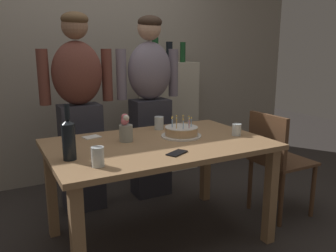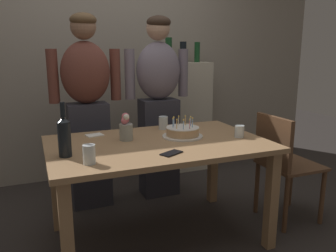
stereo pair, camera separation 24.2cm
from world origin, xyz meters
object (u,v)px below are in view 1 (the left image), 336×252
object	(u,v)px
water_glass_far	(237,130)
person_man_bearded	(79,110)
wine_bottle	(69,138)
napkin_stack	(92,137)
flower_vase	(126,129)
cell_phone	(177,153)
dining_chair	(275,156)
water_glass_near	(159,123)
water_glass_side	(98,157)
person_woman_cardigan	(150,104)
birthday_cake	(181,132)

from	to	relation	value
water_glass_far	person_man_bearded	distance (m)	1.30
wine_bottle	napkin_stack	xyz separation A→B (m)	(0.25, 0.44, -0.12)
napkin_stack	flower_vase	size ratio (longest dim) A/B	0.63
water_glass_far	cell_phone	bearing A→B (deg)	-162.68
person_man_bearded	dining_chair	size ratio (longest dim) A/B	1.90
water_glass_near	water_glass_side	bearing A→B (deg)	-137.14
person_man_bearded	person_woman_cardigan	world-z (taller)	same
napkin_stack	flower_vase	distance (m)	0.29
water_glass_side	cell_phone	bearing A→B (deg)	0.26
water_glass_near	person_man_bearded	xyz separation A→B (m)	(-0.53, 0.43, 0.08)
birthday_cake	water_glass_side	size ratio (longest dim) A/B	2.69
cell_phone	dining_chair	distance (m)	1.07
water_glass_side	person_woman_cardigan	xyz separation A→B (m)	(0.82, 1.07, 0.08)
person_man_bearded	dining_chair	xyz separation A→B (m)	(1.37, -0.88, -0.36)
water_glass_near	cell_phone	bearing A→B (deg)	-106.97
water_glass_side	wine_bottle	distance (m)	0.23
water_glass_far	person_woman_cardigan	size ratio (longest dim) A/B	0.05
birthday_cake	dining_chair	size ratio (longest dim) A/B	0.34
birthday_cake	flower_vase	xyz separation A→B (m)	(-0.41, 0.07, 0.05)
wine_bottle	dining_chair	distance (m)	1.68
water_glass_far	cell_phone	world-z (taller)	water_glass_far
wine_bottle	napkin_stack	distance (m)	0.53
birthday_cake	water_glass_side	xyz separation A→B (m)	(-0.74, -0.36, 0.02)
water_glass_near	person_man_bearded	world-z (taller)	person_man_bearded
water_glass_near	person_man_bearded	size ratio (longest dim) A/B	0.06
water_glass_far	person_man_bearded	size ratio (longest dim) A/B	0.05
water_glass_near	flower_vase	xyz separation A→B (m)	(-0.37, -0.22, 0.04)
wine_bottle	birthday_cake	bearing A→B (deg)	11.01
wine_bottle	person_man_bearded	distance (m)	0.92
birthday_cake	person_man_bearded	world-z (taller)	person_man_bearded
flower_vase	water_glass_near	bearing A→B (deg)	30.58
water_glass_far	flower_vase	distance (m)	0.83
birthday_cake	napkin_stack	distance (m)	0.66
napkin_stack	dining_chair	distance (m)	1.48
napkin_stack	birthday_cake	bearing A→B (deg)	-25.16
flower_vase	person_woman_cardigan	distance (m)	0.81
napkin_stack	person_man_bearded	distance (m)	0.46
birthday_cake	water_glass_far	size ratio (longest dim) A/B	3.38
water_glass_near	cell_phone	distance (m)	0.67
water_glass_near	dining_chair	size ratio (longest dim) A/B	0.12
water_glass_near	wine_bottle	xyz separation A→B (m)	(-0.81, -0.45, 0.08)
water_glass_side	flower_vase	bearing A→B (deg)	52.55
water_glass_side	person_man_bearded	distance (m)	1.09
napkin_stack	dining_chair	size ratio (longest dim) A/B	0.14
flower_vase	person_woman_cardigan	xyz separation A→B (m)	(0.49, 0.64, 0.04)
birthday_cake	water_glass_near	bearing A→B (deg)	97.83
flower_vase	cell_phone	bearing A→B (deg)	-68.10
water_glass_side	flower_vase	size ratio (longest dim) A/B	0.58
flower_vase	dining_chair	world-z (taller)	flower_vase
person_man_bearded	cell_phone	bearing A→B (deg)	107.38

